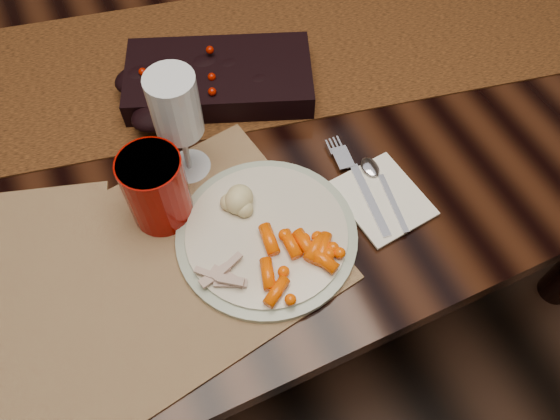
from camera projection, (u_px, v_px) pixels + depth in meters
name	position (u px, v px, depth m)	size (l,w,h in m)	color
floor	(237.00, 278.00, 1.60)	(5.00, 5.00, 0.00)	black
dining_table	(226.00, 212.00, 1.28)	(1.80, 1.00, 0.75)	black
table_runner	(162.00, 69.00, 1.01)	(1.78, 0.37, 0.00)	black
centerpiece	(219.00, 75.00, 0.95)	(0.32, 0.17, 0.06)	black
placemat_main	(162.00, 271.00, 0.79)	(0.47, 0.35, 0.00)	#96693E
dinner_plate	(267.00, 235.00, 0.81)	(0.27, 0.27, 0.02)	beige
baby_carrots	(296.00, 254.00, 0.77)	(0.12, 0.10, 0.02)	#FB5400
mashed_potatoes	(231.00, 206.00, 0.81)	(0.07, 0.06, 0.04)	#C7BA75
turkey_shreds	(219.00, 279.00, 0.76)	(0.08, 0.06, 0.02)	#D7AF8C
napkin	(382.00, 198.00, 0.85)	(0.12, 0.14, 0.00)	white
fork	(363.00, 188.00, 0.86)	(0.03, 0.18, 0.00)	silver
spoon	(386.00, 191.00, 0.85)	(0.03, 0.14, 0.00)	silver
red_cup	(156.00, 189.00, 0.79)	(0.09, 0.09, 0.13)	#820600
wine_glass	(180.00, 128.00, 0.80)	(0.07, 0.07, 0.20)	silver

